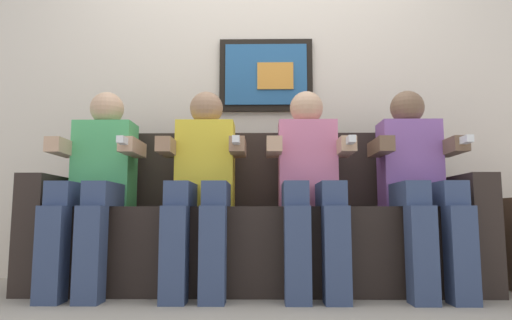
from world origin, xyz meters
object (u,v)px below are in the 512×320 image
object	(u,v)px
person_leftmost	(96,178)
person_right_center	(310,178)
couch	(256,232)
person_rightmost	(418,178)
person_left_center	(203,178)

from	to	relation	value
person_leftmost	person_right_center	world-z (taller)	same
couch	person_leftmost	xyz separation A→B (m)	(-0.86, -0.17, 0.29)
person_right_center	person_rightmost	world-z (taller)	same
person_leftmost	person_left_center	xyz separation A→B (m)	(0.57, 0.00, 0.00)
person_leftmost	person_rightmost	distance (m)	1.72
person_rightmost	person_right_center	bearing A→B (deg)	180.00
couch	person_leftmost	size ratio (longest dim) A/B	2.20
person_right_center	person_rightmost	distance (m)	0.57
couch	person_left_center	distance (m)	0.44
couch	person_left_center	world-z (taller)	person_left_center
person_right_center	person_left_center	bearing A→B (deg)	180.00
person_leftmost	person_rightmost	bearing A→B (deg)	0.00
person_left_center	person_leftmost	bearing A→B (deg)	180.00
person_leftmost	person_right_center	size ratio (longest dim) A/B	1.00
couch	person_left_center	xyz separation A→B (m)	(-0.29, -0.17, 0.29)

